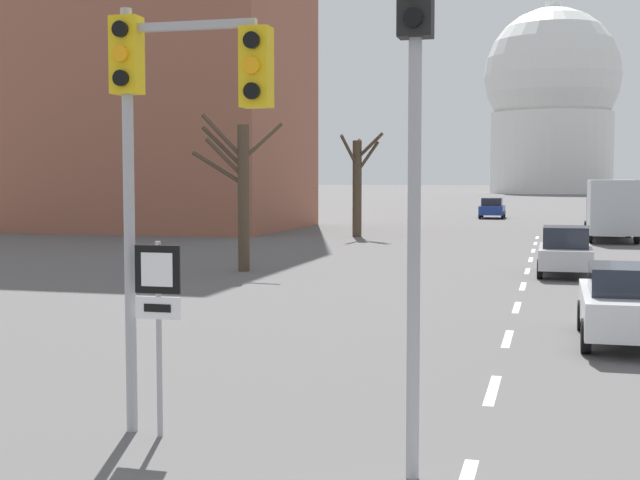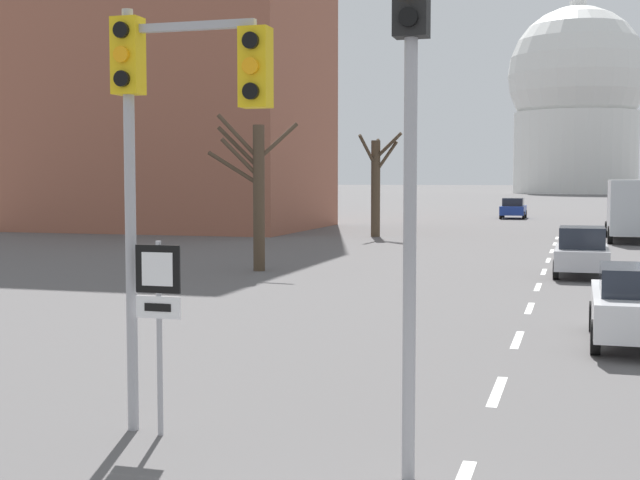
{
  "view_description": "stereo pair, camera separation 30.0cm",
  "coord_description": "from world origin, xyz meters",
  "px_view_note": "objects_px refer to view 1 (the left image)",
  "views": [
    {
      "loc": [
        0.86,
        -5.93,
        3.25
      ],
      "look_at": [
        -1.99,
        4.89,
        2.46
      ],
      "focal_mm": 50.0,
      "sensor_mm": 36.0,
      "label": 1
    },
    {
      "loc": [
        1.15,
        -5.84,
        3.25
      ],
      "look_at": [
        -1.99,
        4.89,
        2.46
      ],
      "focal_mm": 50.0,
      "sensor_mm": 36.0,
      "label": 2
    }
  ],
  "objects_px": {
    "route_sign_post": "(158,304)",
    "traffic_signal_centre_tall": "(415,107)",
    "traffic_signal_near_left": "(170,112)",
    "sedan_near_left": "(492,208)",
    "sedan_near_right": "(565,251)",
    "delivery_truck": "(611,208)",
    "sedan_mid_centre": "(631,303)"
  },
  "relations": [
    {
      "from": "route_sign_post",
      "to": "traffic_signal_centre_tall",
      "type": "bearing_deg",
      "value": -12.4
    },
    {
      "from": "traffic_signal_near_left",
      "to": "traffic_signal_centre_tall",
      "type": "bearing_deg",
      "value": -15.1
    },
    {
      "from": "traffic_signal_centre_tall",
      "to": "sedan_near_left",
      "type": "relative_size",
      "value": 1.41
    },
    {
      "from": "traffic_signal_near_left",
      "to": "sedan_near_right",
      "type": "distance_m",
      "value": 21.17
    },
    {
      "from": "delivery_truck",
      "to": "traffic_signal_centre_tall",
      "type": "bearing_deg",
      "value": -96.29
    },
    {
      "from": "traffic_signal_centre_tall",
      "to": "delivery_truck",
      "type": "relative_size",
      "value": 0.8
    },
    {
      "from": "traffic_signal_centre_tall",
      "to": "route_sign_post",
      "type": "xyz_separation_m",
      "value": [
        -3.31,
        0.73,
        -2.31
      ]
    },
    {
      "from": "sedan_near_right",
      "to": "route_sign_post",
      "type": "bearing_deg",
      "value": -104.07
    },
    {
      "from": "sedan_near_right",
      "to": "delivery_truck",
      "type": "distance_m",
      "value": 17.93
    },
    {
      "from": "sedan_near_left",
      "to": "delivery_truck",
      "type": "bearing_deg",
      "value": -72.51
    },
    {
      "from": "traffic_signal_near_left",
      "to": "route_sign_post",
      "type": "relative_size",
      "value": 2.17
    },
    {
      "from": "sedan_near_left",
      "to": "sedan_mid_centre",
      "type": "bearing_deg",
      "value": -83.39
    },
    {
      "from": "traffic_signal_centre_tall",
      "to": "route_sign_post",
      "type": "relative_size",
      "value": 2.34
    },
    {
      "from": "traffic_signal_centre_tall",
      "to": "route_sign_post",
      "type": "distance_m",
      "value": 4.1
    },
    {
      "from": "traffic_signal_near_left",
      "to": "sedan_near_left",
      "type": "xyz_separation_m",
      "value": [
        -0.2,
        62.36,
        -3.24
      ]
    },
    {
      "from": "sedan_mid_centre",
      "to": "sedan_near_left",
      "type": "bearing_deg",
      "value": 96.61
    },
    {
      "from": "traffic_signal_near_left",
      "to": "sedan_near_right",
      "type": "relative_size",
      "value": 1.33
    },
    {
      "from": "traffic_signal_centre_tall",
      "to": "sedan_mid_centre",
      "type": "bearing_deg",
      "value": 71.81
    },
    {
      "from": "sedan_mid_centre",
      "to": "delivery_truck",
      "type": "relative_size",
      "value": 0.58
    },
    {
      "from": "traffic_signal_near_left",
      "to": "route_sign_post",
      "type": "height_order",
      "value": "traffic_signal_near_left"
    },
    {
      "from": "traffic_signal_near_left",
      "to": "sedan_mid_centre",
      "type": "distance_m",
      "value": 10.59
    },
    {
      "from": "traffic_signal_centre_tall",
      "to": "sedan_near_right",
      "type": "relative_size",
      "value": 1.43
    },
    {
      "from": "sedan_near_right",
      "to": "sedan_mid_centre",
      "type": "bearing_deg",
      "value": -84.88
    },
    {
      "from": "sedan_near_left",
      "to": "delivery_truck",
      "type": "distance_m",
      "value": 25.5
    },
    {
      "from": "traffic_signal_near_left",
      "to": "traffic_signal_centre_tall",
      "type": "height_order",
      "value": "traffic_signal_centre_tall"
    },
    {
      "from": "traffic_signal_near_left",
      "to": "delivery_truck",
      "type": "relative_size",
      "value": 0.74
    },
    {
      "from": "route_sign_post",
      "to": "sedan_near_left",
      "type": "bearing_deg",
      "value": 90.06
    },
    {
      "from": "route_sign_post",
      "to": "delivery_truck",
      "type": "xyz_separation_m",
      "value": [
        7.59,
        38.19,
        0.02
      ]
    },
    {
      "from": "traffic_signal_centre_tall",
      "to": "sedan_mid_centre",
      "type": "xyz_separation_m",
      "value": [
        2.92,
        8.89,
        -3.19
      ]
    },
    {
      "from": "sedan_near_left",
      "to": "sedan_near_right",
      "type": "bearing_deg",
      "value": -82.96
    },
    {
      "from": "delivery_truck",
      "to": "sedan_mid_centre",
      "type": "bearing_deg",
      "value": -92.61
    },
    {
      "from": "route_sign_post",
      "to": "sedan_near_left",
      "type": "distance_m",
      "value": 62.5
    }
  ]
}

